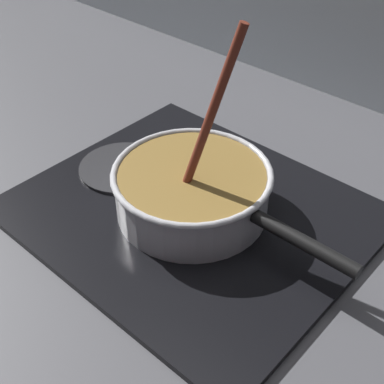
% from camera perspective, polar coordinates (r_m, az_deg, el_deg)
% --- Properties ---
extents(ground, '(2.40, 1.60, 0.04)m').
position_cam_1_polar(ground, '(0.82, -12.56, -11.51)').
color(ground, '#4C4C51').
extents(hob_plate, '(0.56, 0.48, 0.01)m').
position_cam_1_polar(hob_plate, '(0.90, 0.00, -2.22)').
color(hob_plate, black).
rests_on(hob_plate, ground).
extents(burner_ring, '(0.17, 0.17, 0.01)m').
position_cam_1_polar(burner_ring, '(0.90, 0.00, -1.74)').
color(burner_ring, '#592D0C').
rests_on(burner_ring, hob_plate).
extents(spare_burner, '(0.16, 0.16, 0.01)m').
position_cam_1_polar(spare_burner, '(1.00, -7.57, 2.66)').
color(spare_burner, '#262628').
rests_on(spare_burner, hob_plate).
extents(cooking_pan, '(0.43, 0.26, 0.33)m').
position_cam_1_polar(cooking_pan, '(0.87, 0.09, 0.24)').
color(cooking_pan, silver).
rests_on(cooking_pan, hob_plate).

